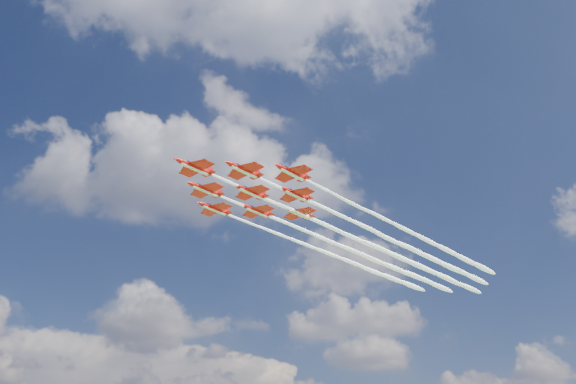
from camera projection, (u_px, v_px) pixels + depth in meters
name	position (u px, v px, depth m)	size (l,w,h in m)	color
jet_lead	(325.00, 224.00, 168.16)	(76.39, 74.45, 2.94)	red
jet_row2_port	(364.00, 226.00, 169.42)	(76.39, 74.45, 2.94)	red
jet_row2_starb	(326.00, 239.00, 178.84)	(76.39, 74.45, 2.94)	red
jet_row3_port	(402.00, 228.00, 170.67)	(76.39, 74.45, 2.94)	red
jet_row3_centre	(362.00, 241.00, 180.09)	(76.39, 74.45, 2.94)	red
jet_row3_starb	(326.00, 253.00, 189.51)	(76.39, 74.45, 2.94)	red
jet_row4_port	(399.00, 243.00, 181.35)	(76.39, 74.45, 2.94)	red
jet_row4_starb	(361.00, 254.00, 190.77)	(76.39, 74.45, 2.94)	red
jet_tail	(396.00, 256.00, 192.02)	(76.39, 74.45, 2.94)	red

